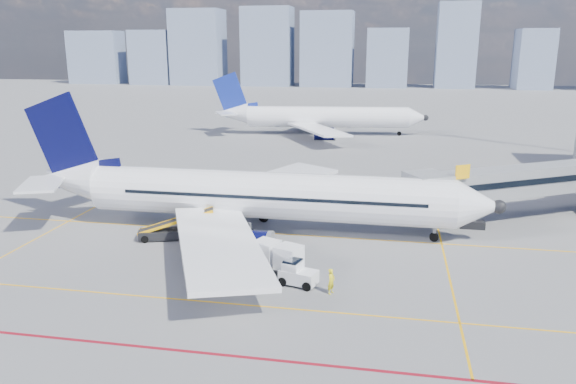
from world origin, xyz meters
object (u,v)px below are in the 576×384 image
(baggage_tug, at_px, (297,273))
(belt_loader, at_px, (168,231))
(ramp_worker, at_px, (331,281))
(cargo_dolly, at_px, (277,256))
(second_aircraft, at_px, (318,117))
(main_aircraft, at_px, (248,195))

(baggage_tug, relative_size, belt_loader, 0.43)
(ramp_worker, bearing_deg, belt_loader, 83.89)
(cargo_dolly, bearing_deg, second_aircraft, 117.68)
(belt_loader, bearing_deg, baggage_tug, -47.67)
(ramp_worker, bearing_deg, baggage_tug, 91.34)
(baggage_tug, distance_m, belt_loader, 14.34)
(cargo_dolly, height_order, belt_loader, belt_loader)
(baggage_tug, bearing_deg, main_aircraft, 135.08)
(second_aircraft, xyz_separation_m, ramp_worker, (9.97, -67.75, -2.35))
(second_aircraft, xyz_separation_m, cargo_dolly, (5.70, -64.73, -2.04))
(second_aircraft, height_order, baggage_tug, second_aircraft)
(main_aircraft, bearing_deg, belt_loader, -149.52)
(ramp_worker, bearing_deg, second_aircraft, 31.30)
(cargo_dolly, distance_m, belt_loader, 11.82)
(baggage_tug, height_order, ramp_worker, ramp_worker)
(main_aircraft, relative_size, second_aircraft, 1.09)
(main_aircraft, bearing_deg, cargo_dolly, -63.17)
(second_aircraft, bearing_deg, main_aircraft, -95.32)
(main_aircraft, xyz_separation_m, cargo_dolly, (4.43, -8.83, -2.04))
(baggage_tug, xyz_separation_m, ramp_worker, (2.49, -0.98, 0.04))
(second_aircraft, distance_m, cargo_dolly, 65.01)
(cargo_dolly, xyz_separation_m, belt_loader, (-10.59, 5.23, -0.50))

